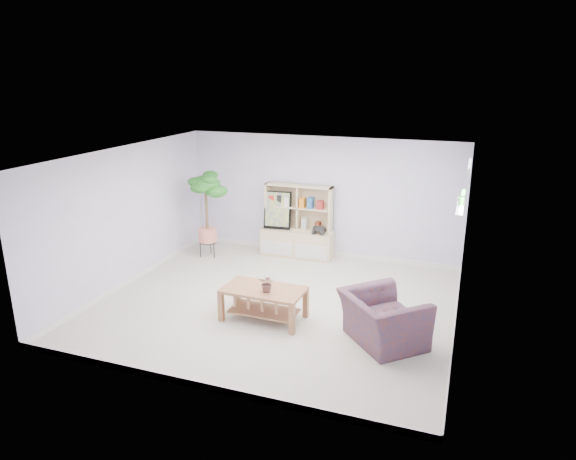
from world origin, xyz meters
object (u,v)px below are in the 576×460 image
(coffee_table, at_px, (264,304))
(floor_tree, at_px, (207,215))
(armchair, at_px, (383,316))
(storage_unit, at_px, (297,222))

(coffee_table, relative_size, floor_tree, 0.70)
(coffee_table, distance_m, armchair, 1.81)
(coffee_table, bearing_deg, floor_tree, 135.62)
(floor_tree, xyz_separation_m, armchair, (3.91, -2.26, -0.47))
(storage_unit, xyz_separation_m, armchair, (2.23, -2.90, -0.33))
(storage_unit, xyz_separation_m, floor_tree, (-1.68, -0.64, 0.14))
(floor_tree, height_order, armchair, floor_tree)
(storage_unit, height_order, armchair, storage_unit)
(storage_unit, distance_m, armchair, 3.67)
(floor_tree, bearing_deg, armchair, -30.05)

